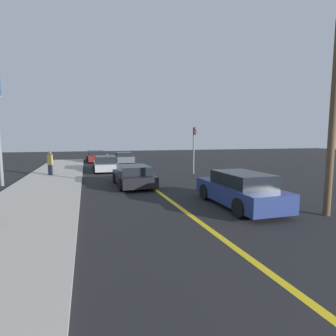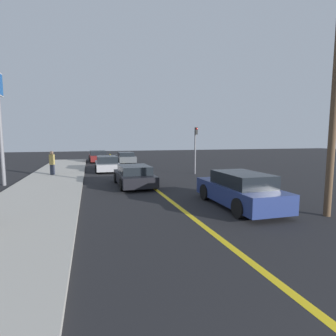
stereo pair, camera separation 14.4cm
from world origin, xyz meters
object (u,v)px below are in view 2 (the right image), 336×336
at_px(car_parked_left_lot, 126,158).
at_px(car_oncoming_far, 98,156).
at_px(car_far_distant, 107,164).
at_px(traffic_light, 195,145).
at_px(pedestrian_mid_group, 52,163).
at_px(car_near_right_lane, 239,190).
at_px(car_ahead_center, 134,176).
at_px(utility_pole, 333,121).

xyz_separation_m(car_parked_left_lot, car_oncoming_far, (-2.93, 2.23, 0.05)).
bearing_deg(car_far_distant, car_parked_left_lot, 70.21).
relative_size(car_parked_left_lot, traffic_light, 1.18).
bearing_deg(pedestrian_mid_group, car_parked_left_lot, 54.50).
xyz_separation_m(car_near_right_lane, car_oncoming_far, (-4.79, 22.63, -0.03)).
distance_m(car_far_distant, pedestrian_mid_group, 4.61).
distance_m(car_ahead_center, traffic_light, 6.71).
relative_size(car_ahead_center, traffic_light, 1.23).
distance_m(car_far_distant, car_oncoming_far, 9.05).
bearing_deg(utility_pole, car_parked_left_lot, 100.48).
xyz_separation_m(car_ahead_center, utility_pole, (5.57, -7.91, 2.75)).
bearing_deg(car_ahead_center, car_oncoming_far, 94.09).
distance_m(car_ahead_center, utility_pole, 10.06).
xyz_separation_m(car_oncoming_far, pedestrian_mid_group, (-3.55, -11.30, 0.34)).
bearing_deg(car_parked_left_lot, car_ahead_center, -95.56).
distance_m(car_near_right_lane, car_oncoming_far, 23.13).
bearing_deg(traffic_light, pedestrian_mid_group, 170.50).
height_order(car_near_right_lane, car_parked_left_lot, car_near_right_lane).
distance_m(car_near_right_lane, car_parked_left_lot, 20.49).
distance_m(car_far_distant, car_parked_left_lot, 7.25).
height_order(car_far_distant, traffic_light, traffic_light).
bearing_deg(car_far_distant, utility_pole, -66.87).
relative_size(car_far_distant, car_oncoming_far, 1.03).
bearing_deg(traffic_light, car_far_distant, 147.99).
relative_size(car_near_right_lane, utility_pole, 0.69).
bearing_deg(car_parked_left_lot, car_oncoming_far, 142.78).
bearing_deg(car_far_distant, pedestrian_mid_group, -150.37).
bearing_deg(traffic_light, car_ahead_center, -145.38).
xyz_separation_m(car_oncoming_far, traffic_light, (6.86, -13.04, 1.58)).
height_order(car_far_distant, car_oncoming_far, car_oncoming_far).
distance_m(pedestrian_mid_group, traffic_light, 10.62).
height_order(car_parked_left_lot, pedestrian_mid_group, pedestrian_mid_group).
bearing_deg(traffic_light, utility_pole, -88.93).
height_order(traffic_light, utility_pole, utility_pole).
bearing_deg(utility_pole, car_ahead_center, 125.17).
distance_m(car_ahead_center, pedestrian_mid_group, 7.43).
bearing_deg(pedestrian_mid_group, car_ahead_center, -47.13).
xyz_separation_m(car_far_distant, utility_pole, (6.62, -15.61, 2.72)).
distance_m(car_parked_left_lot, car_oncoming_far, 3.68).
height_order(pedestrian_mid_group, utility_pole, utility_pole).
bearing_deg(pedestrian_mid_group, car_oncoming_far, 72.57).
height_order(car_near_right_lane, pedestrian_mid_group, pedestrian_mid_group).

